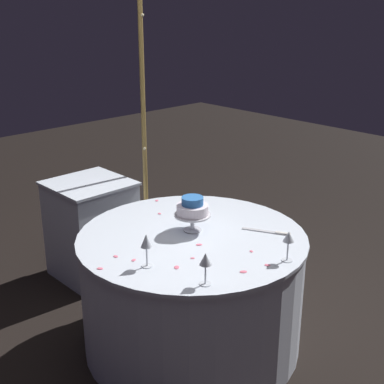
% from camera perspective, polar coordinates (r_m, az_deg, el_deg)
% --- Properties ---
extents(ground_plane, '(12.00, 12.00, 0.00)m').
position_cam_1_polar(ground_plane, '(3.53, 0.00, -15.77)').
color(ground_plane, black).
extents(decorative_arch, '(2.20, 0.06, 2.43)m').
position_cam_1_polar(decorative_arch, '(3.28, 6.68, 11.30)').
color(decorative_arch, olive).
rests_on(decorative_arch, ground).
extents(main_table, '(1.37, 1.37, 0.75)m').
position_cam_1_polar(main_table, '(3.33, 0.00, -10.55)').
color(main_table, silver).
rests_on(main_table, ground).
extents(side_table, '(0.57, 0.57, 0.77)m').
position_cam_1_polar(side_table, '(4.20, -10.73, -3.95)').
color(side_table, silver).
rests_on(side_table, ground).
extents(tiered_cake, '(0.22, 0.22, 0.22)m').
position_cam_1_polar(tiered_cake, '(3.17, 0.05, -1.85)').
color(tiered_cake, silver).
rests_on(tiered_cake, main_table).
extents(wine_glass_0, '(0.06, 0.06, 0.19)m').
position_cam_1_polar(wine_glass_0, '(2.76, -4.94, -5.42)').
color(wine_glass_0, silver).
rests_on(wine_glass_0, main_table).
extents(wine_glass_1, '(0.06, 0.06, 0.17)m').
position_cam_1_polar(wine_glass_1, '(2.86, 10.34, -4.95)').
color(wine_glass_1, silver).
rests_on(wine_glass_1, main_table).
extents(wine_glass_2, '(0.06, 0.06, 0.17)m').
position_cam_1_polar(wine_glass_2, '(2.59, 1.47, -7.41)').
color(wine_glass_2, silver).
rests_on(wine_glass_2, main_table).
extents(cake_knife, '(0.27, 0.15, 0.01)m').
position_cam_1_polar(cake_knife, '(3.23, 8.30, -4.26)').
color(cake_knife, silver).
rests_on(cake_knife, main_table).
extents(rose_petal_0, '(0.05, 0.05, 0.00)m').
position_cam_1_polar(rose_petal_0, '(2.80, -1.67, -8.11)').
color(rose_petal_0, '#EA6B84').
rests_on(rose_petal_0, main_table).
extents(rose_petal_1, '(0.03, 0.04, 0.00)m').
position_cam_1_polar(rose_petal_1, '(2.88, -6.30, -7.30)').
color(rose_petal_1, '#EA6B84').
rests_on(rose_petal_1, main_table).
extents(rose_petal_2, '(0.03, 0.02, 0.00)m').
position_cam_1_polar(rose_petal_2, '(2.94, -8.22, -6.87)').
color(rose_petal_2, '#EA6B84').
rests_on(rose_petal_2, main_table).
extents(rose_petal_3, '(0.05, 0.05, 0.00)m').
position_cam_1_polar(rose_petal_3, '(2.77, 5.56, -8.54)').
color(rose_petal_3, '#EA6B84').
rests_on(rose_petal_3, main_table).
extents(rose_petal_4, '(0.03, 0.03, 0.00)m').
position_cam_1_polar(rose_petal_4, '(2.89, 0.07, -7.13)').
color(rose_petal_4, '#EA6B84').
rests_on(rose_petal_4, main_table).
extents(rose_petal_5, '(0.04, 0.04, 0.00)m').
position_cam_1_polar(rose_petal_5, '(2.82, -9.88, -8.12)').
color(rose_petal_5, '#EA6B84').
rests_on(rose_petal_5, main_table).
extents(rose_petal_6, '(0.04, 0.04, 0.00)m').
position_cam_1_polar(rose_petal_6, '(3.70, -3.81, -0.92)').
color(rose_petal_6, '#EA6B84').
rests_on(rose_petal_6, main_table).
extents(rose_petal_7, '(0.03, 0.02, 0.00)m').
position_cam_1_polar(rose_petal_7, '(3.47, -3.52, -2.33)').
color(rose_petal_7, '#EA6B84').
rests_on(rose_petal_7, main_table).
extents(rose_petal_8, '(0.04, 0.04, 0.00)m').
position_cam_1_polar(rose_petal_8, '(2.84, 8.13, -7.80)').
color(rose_petal_8, '#EA6B84').
rests_on(rose_petal_8, main_table).
extents(rose_petal_9, '(0.03, 0.03, 0.00)m').
position_cam_1_polar(rose_petal_9, '(2.98, 6.41, -6.36)').
color(rose_petal_9, '#EA6B84').
rests_on(rose_petal_9, main_table).
extents(rose_petal_10, '(0.04, 0.05, 0.00)m').
position_cam_1_polar(rose_petal_10, '(3.04, 0.77, -5.69)').
color(rose_petal_10, '#EA6B84').
rests_on(rose_petal_10, main_table).
extents(rose_petal_11, '(0.03, 0.04, 0.00)m').
position_cam_1_polar(rose_petal_11, '(3.59, 0.28, -1.56)').
color(rose_petal_11, '#EA6B84').
rests_on(rose_petal_11, main_table).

